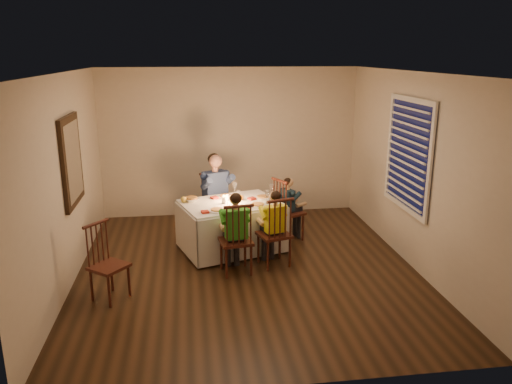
{
  "coord_description": "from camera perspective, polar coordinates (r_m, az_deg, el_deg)",
  "views": [
    {
      "loc": [
        -0.73,
        -6.2,
        2.84
      ],
      "look_at": [
        0.14,
        0.15,
        1.04
      ],
      "focal_mm": 35.0,
      "sensor_mm": 36.0,
      "label": 1
    }
  ],
  "objects": [
    {
      "name": "child_yellow",
      "position": [
        6.99,
        2.05,
        -8.28
      ],
      "size": [
        0.43,
        0.41,
        1.07
      ],
      "primitive_type": null,
      "rotation": [
        0.0,
        0.0,
        3.42
      ],
      "color": "yellow",
      "rests_on": "ground"
    },
    {
      "name": "setting_teal",
      "position": [
        7.46,
        0.79,
        -0.63
      ],
      "size": [
        0.33,
        0.33,
        0.02
      ],
      "primitive_type": "cylinder",
      "rotation": [
        0.0,
        0.0,
        0.3
      ],
      "color": "white",
      "rests_on": "dining_table"
    },
    {
      "name": "wall_right",
      "position": [
        7.05,
        17.44,
        2.35
      ],
      "size": [
        0.02,
        5.0,
        2.6
      ],
      "primitive_type": "cube",
      "color": "beige",
      "rests_on": "ground"
    },
    {
      "name": "window_blinds",
      "position": [
        7.08,
        16.91,
        4.11
      ],
      "size": [
        0.07,
        1.34,
        1.54
      ],
      "color": "black",
      "rests_on": "wall_right"
    },
    {
      "name": "chair_extra",
      "position": [
        6.33,
        -16.16,
        -11.61
      ],
      "size": [
        0.53,
        0.53,
        0.94
      ],
      "primitive_type": null,
      "rotation": [
        0.0,
        0.0,
        0.89
      ],
      "color": "#3D1B10",
      "rests_on": "ground"
    },
    {
      "name": "child_green",
      "position": [
        6.77,
        -2.28,
        -9.13
      ],
      "size": [
        0.42,
        0.4,
        1.11
      ],
      "primitive_type": null,
      "rotation": [
        0.0,
        0.0,
        3.29
      ],
      "color": "green",
      "rests_on": "ground"
    },
    {
      "name": "wall_left",
      "position": [
        6.56,
        -20.97,
        1.08
      ],
      "size": [
        0.02,
        5.0,
        2.6
      ],
      "primitive_type": "cube",
      "color": "beige",
      "rests_on": "ground"
    },
    {
      "name": "candle_right",
      "position": [
        7.27,
        -2.36,
        -0.76
      ],
      "size": [
        0.06,
        0.06,
        0.1
      ],
      "primitive_type": "cylinder",
      "color": "white",
      "rests_on": "dining_table"
    },
    {
      "name": "chair_end",
      "position": [
        7.91,
        3.7,
        -5.38
      ],
      "size": [
        0.53,
        0.54,
        1.0
      ],
      "primitive_type": null,
      "rotation": [
        0.0,
        0.0,
        2.02
      ],
      "color": "#3D1B10",
      "rests_on": "ground"
    },
    {
      "name": "squash",
      "position": [
        7.31,
        -8.26,
        -0.86
      ],
      "size": [
        0.09,
        0.09,
        0.09
      ],
      "primitive_type": "sphere",
      "color": "yellow",
      "rests_on": "dining_table"
    },
    {
      "name": "child_teal",
      "position": [
        7.91,
        3.7,
        -5.38
      ],
      "size": [
        0.39,
        0.41,
        1.0
      ],
      "primitive_type": null,
      "rotation": [
        0.0,
        0.0,
        2.02
      ],
      "color": "#182C3C",
      "rests_on": "ground"
    },
    {
      "name": "serving_bowl",
      "position": [
        7.35,
        -7.38,
        -0.89
      ],
      "size": [
        0.29,
        0.29,
        0.05
      ],
      "primitive_type": "imported",
      "rotation": [
        0.0,
        0.0,
        0.47
      ],
      "color": "white",
      "rests_on": "dining_table"
    },
    {
      "name": "candle_left",
      "position": [
        7.21,
        -3.69,
        -0.94
      ],
      "size": [
        0.06,
        0.06,
        0.1
      ],
      "primitive_type": "cylinder",
      "color": "white",
      "rests_on": "dining_table"
    },
    {
      "name": "setting_green",
      "position": [
        6.87,
        -4.43,
        -2.12
      ],
      "size": [
        0.33,
        0.33,
        0.02
      ],
      "primitive_type": "cylinder",
      "rotation": [
        0.0,
        0.0,
        0.3
      ],
      "color": "white",
      "rests_on": "dining_table"
    },
    {
      "name": "dining_table",
      "position": [
        7.32,
        -2.89,
        -2.78
      ],
      "size": [
        1.64,
        1.39,
        0.7
      ],
      "rotation": [
        0.0,
        0.0,
        0.3
      ],
      "color": "white",
      "rests_on": "ground"
    },
    {
      "name": "ceiling",
      "position": [
        6.24,
        -1.12,
        13.5
      ],
      "size": [
        5.0,
        5.0,
        0.0
      ],
      "primitive_type": "plane",
      "color": "white",
      "rests_on": "wall_back"
    },
    {
      "name": "setting_adult",
      "position": [
        7.53,
        -3.48,
        -0.53
      ],
      "size": [
        0.33,
        0.33,
        0.02
      ],
      "primitive_type": "cylinder",
      "rotation": [
        0.0,
        0.0,
        0.3
      ],
      "color": "white",
      "rests_on": "dining_table"
    },
    {
      "name": "setting_yellow",
      "position": [
        7.09,
        0.19,
        -1.53
      ],
      "size": [
        0.33,
        0.33,
        0.02
      ],
      "primitive_type": "cylinder",
      "rotation": [
        0.0,
        0.0,
        0.3
      ],
      "color": "white",
      "rests_on": "dining_table"
    },
    {
      "name": "chair_near_left",
      "position": [
        6.77,
        -2.28,
        -9.13
      ],
      "size": [
        0.46,
        0.44,
        1.0
      ],
      "primitive_type": null,
      "rotation": [
        0.0,
        0.0,
        3.29
      ],
      "color": "#3D1B10",
      "rests_on": "ground"
    },
    {
      "name": "chair_near_right",
      "position": [
        6.99,
        2.05,
        -8.28
      ],
      "size": [
        0.5,
        0.49,
        1.0
      ],
      "primitive_type": null,
      "rotation": [
        0.0,
        0.0,
        3.42
      ],
      "color": "#3D1B10",
      "rests_on": "ground"
    },
    {
      "name": "wall_back",
      "position": [
        8.86,
        -2.99,
        5.67
      ],
      "size": [
        4.5,
        0.02,
        2.6
      ],
      "primitive_type": "cube",
      "color": "beige",
      "rests_on": "ground"
    },
    {
      "name": "adult",
      "position": [
        8.17,
        -4.48,
        -4.7
      ],
      "size": [
        0.64,
        0.62,
        1.31
      ],
      "primitive_type": null,
      "rotation": [
        0.0,
        0.0,
        0.43
      ],
      "color": "navy",
      "rests_on": "ground"
    },
    {
      "name": "chair_adult",
      "position": [
        8.17,
        -4.48,
        -4.7
      ],
      "size": [
        0.54,
        0.53,
        1.0
      ],
      "primitive_type": null,
      "rotation": [
        0.0,
        0.0,
        0.43
      ],
      "color": "#3D1B10",
      "rests_on": "ground"
    },
    {
      "name": "orange_fruit",
      "position": [
        7.36,
        -1.73,
        -0.64
      ],
      "size": [
        0.08,
        0.08,
        0.08
      ],
      "primitive_type": "sphere",
      "color": "orange",
      "rests_on": "dining_table"
    },
    {
      "name": "wall_mirror",
      "position": [
        6.8,
        -20.32,
        3.35
      ],
      "size": [
        0.06,
        0.95,
        1.15
      ],
      "color": "black",
      "rests_on": "wall_left"
    },
    {
      "name": "ground",
      "position": [
        6.85,
        -1.0,
        -8.77
      ],
      "size": [
        5.0,
        5.0,
        0.0
      ],
      "primitive_type": "plane",
      "color": "black",
      "rests_on": "ground"
    }
  ]
}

